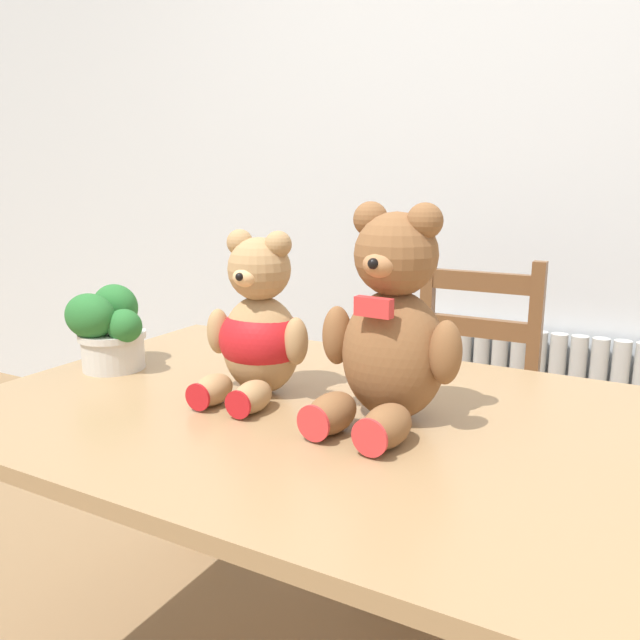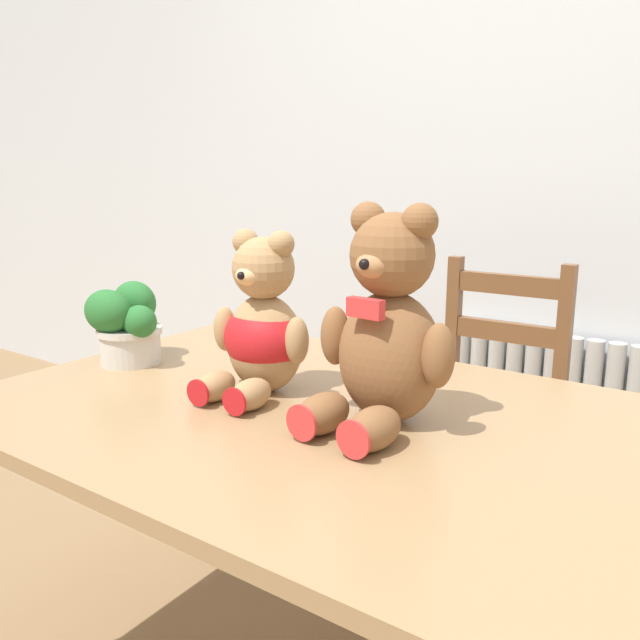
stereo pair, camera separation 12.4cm
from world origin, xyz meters
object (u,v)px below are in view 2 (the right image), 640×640
object	(u,v)px
wooden_chair_behind	(486,425)
teddy_bear_left	(262,329)
teddy_bear_right	(386,331)
potted_plant	(127,324)

from	to	relation	value
wooden_chair_behind	teddy_bear_left	world-z (taller)	teddy_bear_left
wooden_chair_behind	teddy_bear_right	distance (m)	0.87
teddy_bear_left	teddy_bear_right	world-z (taller)	teddy_bear_right
teddy_bear_right	potted_plant	world-z (taller)	teddy_bear_right
teddy_bear_left	potted_plant	world-z (taller)	teddy_bear_left
teddy_bear_left	teddy_bear_right	xyz separation A→B (m)	(0.30, -0.01, 0.04)
teddy_bear_left	teddy_bear_right	size ratio (longest dim) A/B	0.85
wooden_chair_behind	potted_plant	bearing A→B (deg)	49.11
teddy_bear_right	potted_plant	bearing A→B (deg)	6.27
teddy_bear_left	potted_plant	distance (m)	0.42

